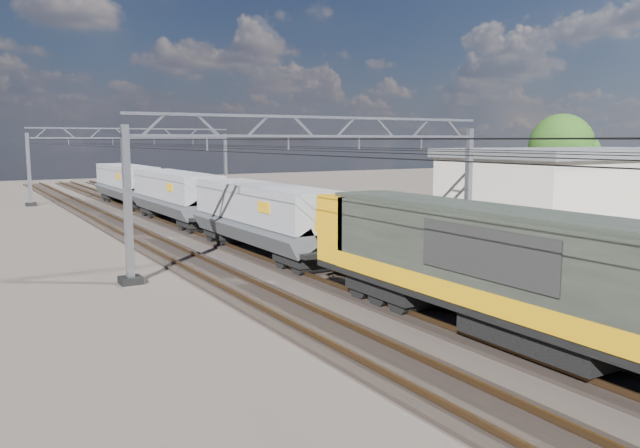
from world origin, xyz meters
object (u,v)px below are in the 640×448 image
catenary_gantry_far (135,161)px  hopper_wagon_lead (263,213)px  hopper_wagon_third (127,182)px  hopper_wagon_mid (176,193)px  locomotive (547,276)px  tree_far (566,148)px  catenary_gantry_mid (325,183)px  industrial_shed (580,187)px

catenary_gantry_far → hopper_wagon_lead: 33.31m
hopper_wagon_lead → hopper_wagon_third: bearing=90.0°
hopper_wagon_mid → hopper_wagon_third: 14.20m
locomotive → hopper_wagon_third: bearing=90.0°
tree_far → hopper_wagon_mid: bearing=167.4°
catenary_gantry_far → hopper_wagon_lead: catenary_gantry_far is taller
locomotive → tree_far: size_ratio=2.56×
hopper_wagon_lead → catenary_gantry_mid: bearing=-54.3°
hopper_wagon_third → tree_far: bearing=-33.5°
hopper_wagon_mid → locomotive: bearing=-90.0°
hopper_wagon_lead → hopper_wagon_third: 28.40m
hopper_wagon_lead → hopper_wagon_mid: size_ratio=1.00×
hopper_wagon_mid → hopper_wagon_third: bearing=90.0°
hopper_wagon_mid → hopper_wagon_third: same height
industrial_shed → catenary_gantry_far: bearing=122.9°
catenary_gantry_far → locomotive: 50.97m
locomotive → industrial_shed: industrial_shed is taller
catenary_gantry_mid → catenary_gantry_far: size_ratio=1.00×
catenary_gantry_mid → hopper_wagon_lead: 3.82m
hopper_wagon_lead → tree_far: (32.32, 7.00, 3.02)m
locomotive → hopper_wagon_third: (-0.00, 46.10, -0.09)m
catenary_gantry_far → hopper_wagon_lead: bearing=-93.4°
catenary_gantry_mid → catenary_gantry_far: same height
catenary_gantry_mid → hopper_wagon_lead: size_ratio=1.53×
catenary_gantry_mid → tree_far: tree_far is taller
catenary_gantry_mid → hopper_wagon_third: 31.30m
hopper_wagon_mid → hopper_wagon_lead: bearing=-90.0°
industrial_shed → tree_far: tree_far is taller
hopper_wagon_third → hopper_wagon_mid: bearing=-90.0°
catenary_gantry_far → hopper_wagon_mid: catenary_gantry_far is taller
catenary_gantry_mid → industrial_shed: 22.12m
catenary_gantry_mid → tree_far: (30.32, 9.79, 1.34)m
catenary_gantry_far → hopper_wagon_third: bearing=-112.6°
catenary_gantry_far → hopper_wagon_lead: (-2.00, -33.21, -1.67)m
catenary_gantry_mid → hopper_wagon_mid: size_ratio=1.53×
catenary_gantry_far → tree_far: tree_far is taller
catenary_gantry_mid → hopper_wagon_mid: bearing=96.7°
catenary_gantry_mid → hopper_wagon_third: size_ratio=1.53×
locomotive → hopper_wagon_third: size_ratio=1.62×
catenary_gantry_mid → catenary_gantry_far: bearing=90.0°
catenary_gantry_far → catenary_gantry_mid: bearing=-90.0°
locomotive → catenary_gantry_far: bearing=87.8°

